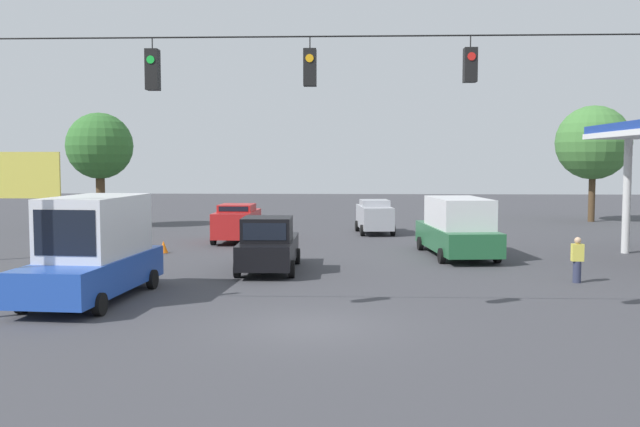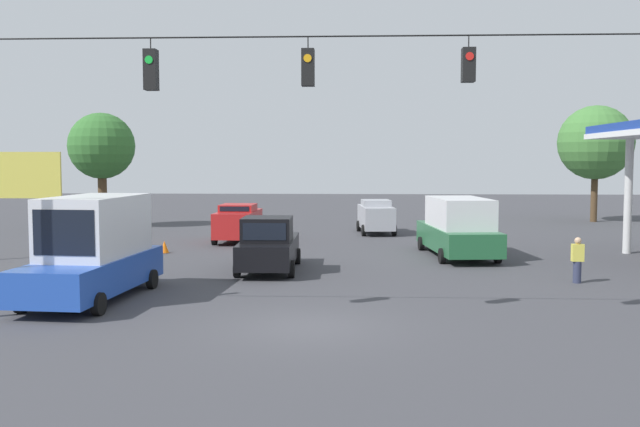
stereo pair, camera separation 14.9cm
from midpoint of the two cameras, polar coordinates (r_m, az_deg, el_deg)
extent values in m
plane|color=#3D3D42|center=(18.54, -0.72, -9.05)|extent=(140.00, 140.00, 0.00)
cylinder|color=black|center=(18.38, -0.73, 13.97)|extent=(19.49, 0.04, 0.04)
cube|color=black|center=(18.48, 12.02, 11.54)|extent=(0.32, 0.36, 0.84)
cylinder|color=black|center=(18.56, 12.05, 13.31)|extent=(0.03, 0.03, 0.31)
cylinder|color=red|center=(18.32, 12.12, 12.20)|extent=(0.20, 0.02, 0.20)
cube|color=black|center=(18.27, -0.73, 11.59)|extent=(0.32, 0.36, 0.92)
cylinder|color=black|center=(18.36, -0.73, 13.50)|extent=(0.03, 0.03, 0.31)
cylinder|color=orange|center=(18.11, -0.76, 12.32)|extent=(0.20, 0.02, 0.20)
cube|color=black|center=(18.93, -13.14, 11.12)|extent=(0.32, 0.36, 1.03)
cylinder|color=black|center=(19.02, -13.18, 13.10)|extent=(0.03, 0.03, 0.29)
cylinder|color=green|center=(18.77, -13.32, 11.89)|extent=(0.20, 0.02, 0.20)
cube|color=black|center=(27.67, -3.94, -2.97)|extent=(2.05, 5.35, 0.90)
cube|color=black|center=(26.93, -4.09, -1.25)|extent=(1.85, 1.94, 0.90)
cube|color=black|center=(25.97, -4.31, -1.46)|extent=(1.59, 0.04, 0.63)
cylinder|color=black|center=(26.15, -6.49, -4.42)|extent=(0.23, 0.64, 0.64)
cylinder|color=black|center=(25.94, -2.14, -4.46)|extent=(0.23, 0.64, 0.64)
cylinder|color=black|center=(29.54, -5.51, -3.40)|extent=(0.23, 0.64, 0.64)
cylinder|color=black|center=(29.36, -1.66, -3.43)|extent=(0.23, 0.64, 0.64)
cube|color=#234CB2|center=(22.89, -17.61, -4.59)|extent=(2.75, 6.50, 1.00)
cube|color=silver|center=(23.00, -17.36, -0.96)|extent=(2.40, 4.21, 1.85)
cube|color=black|center=(21.17, -19.64, -1.46)|extent=(1.81, 0.16, 1.29)
cylinder|color=black|center=(21.68, -22.61, -6.55)|extent=(0.27, 0.66, 0.64)
cylinder|color=black|center=(20.66, -17.09, -6.94)|extent=(0.27, 0.66, 0.64)
cylinder|color=black|center=(25.29, -17.98, -4.90)|extent=(0.27, 0.66, 0.64)
cylinder|color=black|center=(24.42, -13.12, -5.13)|extent=(0.27, 0.66, 0.64)
cube|color=red|center=(37.29, -6.45, -0.79)|extent=(2.00, 4.45, 1.29)
cube|color=red|center=(37.23, -6.46, 0.47)|extent=(1.78, 1.98, 0.36)
cube|color=black|center=(36.27, -6.75, 0.36)|extent=(1.50, 0.06, 0.25)
cylinder|color=black|center=(36.15, -8.33, -2.00)|extent=(0.24, 0.65, 0.64)
cylinder|color=black|center=(35.79, -5.39, -2.04)|extent=(0.24, 0.65, 0.64)
cylinder|color=black|center=(38.93, -7.41, -1.54)|extent=(0.24, 0.65, 0.64)
cylinder|color=black|center=(38.60, -4.68, -1.56)|extent=(0.24, 0.65, 0.64)
cube|color=#236038|center=(32.15, 11.04, -1.93)|extent=(3.01, 6.89, 1.00)
cube|color=silver|center=(31.72, 11.22, 0.07)|extent=(2.58, 4.47, 1.29)
cube|color=black|center=(33.80, 10.31, 0.34)|extent=(1.86, 0.21, 0.91)
cylinder|color=black|center=(34.59, 12.02, -2.34)|extent=(0.29, 0.66, 0.64)
cylinder|color=black|center=(34.05, 8.22, -2.39)|extent=(0.29, 0.66, 0.64)
cylinder|color=black|center=(30.45, 14.17, -3.28)|extent=(0.29, 0.66, 0.64)
cylinder|color=black|center=(29.84, 9.88, -3.36)|extent=(0.29, 0.66, 0.64)
cube|color=#A8AAB2|center=(41.33, 4.60, -0.28)|extent=(2.11, 4.26, 1.28)
cube|color=#A8AAB2|center=(41.27, 4.61, 0.85)|extent=(1.74, 1.96, 0.36)
cube|color=black|center=(42.17, 4.44, 0.92)|extent=(1.36, 0.16, 0.25)
cylinder|color=black|center=(42.82, 5.49, -0.98)|extent=(0.28, 0.66, 0.64)
cylinder|color=black|center=(42.60, 3.22, -1.00)|extent=(0.28, 0.66, 0.64)
cylinder|color=black|center=(40.19, 6.05, -1.34)|extent=(0.28, 0.66, 0.64)
cylinder|color=black|center=(39.96, 3.63, -1.36)|extent=(0.28, 0.66, 0.64)
cone|color=orange|center=(22.31, -19.93, -6.29)|extent=(0.41, 0.41, 0.55)
cone|color=orange|center=(24.39, -18.06, -5.35)|extent=(0.41, 0.41, 0.55)
cone|color=orange|center=(26.80, -16.06, -4.44)|extent=(0.41, 0.41, 0.55)
cone|color=orange|center=(28.88, -14.54, -3.78)|extent=(0.41, 0.41, 0.55)
cone|color=orange|center=(31.22, -13.22, -3.16)|extent=(0.41, 0.41, 0.55)
cone|color=orange|center=(33.55, -12.22, -2.62)|extent=(0.41, 0.41, 0.55)
cylinder|color=silver|center=(35.32, 23.55, 1.47)|extent=(0.36, 0.36, 5.47)
cylinder|color=#4C473D|center=(32.22, -20.73, -1.21)|extent=(0.16, 0.16, 2.65)
cube|color=#D8CC4C|center=(32.65, -23.00, 2.85)|extent=(3.84, 0.12, 1.95)
cylinder|color=#2D334C|center=(26.43, 20.03, -4.43)|extent=(0.28, 0.28, 0.76)
cube|color=#D8CC4C|center=(26.34, 20.07, -2.96)|extent=(0.40, 0.24, 0.60)
sphere|color=tan|center=(26.29, 20.09, -2.05)|extent=(0.24, 0.24, 0.24)
cylinder|color=#4C3823|center=(52.45, 21.16, 1.59)|extent=(0.45, 0.45, 4.04)
sphere|color=#427A38|center=(52.41, 21.27, 5.32)|extent=(5.06, 5.06, 5.06)
cylinder|color=#4C3823|center=(46.80, -16.91, 1.36)|extent=(0.55, 0.55, 4.00)
sphere|color=#336B2D|center=(46.75, -17.00, 5.20)|extent=(4.13, 4.13, 4.13)
camera|label=1|loc=(0.07, -89.84, 0.01)|focal=40.00mm
camera|label=2|loc=(0.07, 90.16, -0.01)|focal=40.00mm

